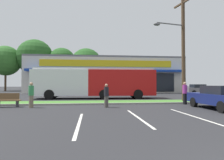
# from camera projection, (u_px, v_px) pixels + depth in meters

# --- Properties ---
(grass_median) EXTENTS (56.00, 2.20, 0.12)m
(grass_median) POSITION_uv_depth(u_px,v_px,m) (132.00, 102.00, 16.07)
(grass_median) COLOR #427A2D
(grass_median) RESTS_ON ground_plane
(curb_lip) EXTENTS (56.00, 0.24, 0.12)m
(curb_lip) POSITION_uv_depth(u_px,v_px,m) (135.00, 103.00, 14.86)
(curb_lip) COLOR gray
(curb_lip) RESTS_ON ground_plane
(parking_stripe_0) EXTENTS (0.12, 4.80, 0.01)m
(parking_stripe_0) POSITION_uv_depth(u_px,v_px,m) (79.00, 123.00, 7.64)
(parking_stripe_0) COLOR silver
(parking_stripe_0) RESTS_ON ground_plane
(parking_stripe_1) EXTENTS (0.12, 4.80, 0.01)m
(parking_stripe_1) POSITION_uv_depth(u_px,v_px,m) (138.00, 117.00, 8.95)
(parking_stripe_1) COLOR silver
(parking_stripe_1) RESTS_ON ground_plane
(parking_stripe_2) EXTENTS (0.12, 4.80, 0.01)m
(parking_stripe_2) POSITION_uv_depth(u_px,v_px,m) (191.00, 116.00, 9.47)
(parking_stripe_2) COLOR silver
(parking_stripe_2) RESTS_ON ground_plane
(storefront_building) EXTENTS (27.40, 12.26, 6.38)m
(storefront_building) POSITION_uv_depth(u_px,v_px,m) (105.00, 76.00, 37.39)
(storefront_building) COLOR beige
(storefront_building) RESTS_ON ground_plane
(tree_far_left) EXTENTS (6.87, 6.87, 10.38)m
(tree_far_left) POSITION_uv_depth(u_px,v_px,m) (6.00, 61.00, 44.44)
(tree_far_left) COLOR #473323
(tree_far_left) RESTS_ON ground_plane
(tree_left) EXTENTS (8.38, 8.38, 12.16)m
(tree_left) POSITION_uv_depth(u_px,v_px,m) (35.00, 57.00, 45.90)
(tree_left) COLOR #473323
(tree_left) RESTS_ON ground_plane
(tree_mid_left) EXTENTS (6.61, 6.61, 10.28)m
(tree_mid_left) POSITION_uv_depth(u_px,v_px,m) (62.00, 62.00, 46.48)
(tree_mid_left) COLOR #473323
(tree_mid_left) RESTS_ON ground_plane
(tree_mid) EXTENTS (7.50, 7.50, 10.08)m
(tree_mid) POSITION_uv_depth(u_px,v_px,m) (86.00, 64.00, 46.08)
(tree_mid) COLOR #473323
(tree_mid) RESTS_ON ground_plane
(utility_pole) EXTENTS (3.14, 2.38, 9.25)m
(utility_pole) POSITION_uv_depth(u_px,v_px,m) (182.00, 45.00, 16.67)
(utility_pole) COLOR #4C3826
(utility_pole) RESTS_ON ground_plane
(city_bus) EXTENTS (12.99, 2.92, 3.25)m
(city_bus) POSITION_uv_depth(u_px,v_px,m) (95.00, 82.00, 20.86)
(city_bus) COLOR #B71414
(city_bus) RESTS_ON ground_plane
(bus_stop_bench) EXTENTS (1.60, 0.45, 0.95)m
(bus_stop_bench) POSITION_uv_depth(u_px,v_px,m) (7.00, 100.00, 12.93)
(bus_stop_bench) COLOR brown
(bus_stop_bench) RESTS_ON ground_plane
(car_0) EXTENTS (4.23, 1.89, 1.52)m
(car_0) POSITION_uv_depth(u_px,v_px,m) (199.00, 89.00, 29.79)
(car_0) COLOR slate
(car_0) RESTS_ON ground_plane
(car_1) EXTENTS (1.90, 4.59, 1.46)m
(car_1) POSITION_uv_depth(u_px,v_px,m) (220.00, 97.00, 11.80)
(car_1) COLOR navy
(car_1) RESTS_ON ground_plane
(car_2) EXTENTS (4.54, 1.95, 1.46)m
(car_2) POSITION_uv_depth(u_px,v_px,m) (128.00, 90.00, 27.04)
(car_2) COLOR silver
(car_2) RESTS_ON ground_plane
(pedestrian_near_bench) EXTENTS (0.32, 0.32, 1.57)m
(pedestrian_near_bench) POSITION_uv_depth(u_px,v_px,m) (106.00, 96.00, 12.83)
(pedestrian_near_bench) COLOR #47423D
(pedestrian_near_bench) RESTS_ON ground_plane
(pedestrian_by_pole) EXTENTS (0.34, 0.34, 1.67)m
(pedestrian_by_pole) POSITION_uv_depth(u_px,v_px,m) (31.00, 95.00, 12.70)
(pedestrian_by_pole) COLOR #726651
(pedestrian_by_pole) RESTS_ON ground_plane
(pedestrian_mid) EXTENTS (0.35, 0.35, 1.72)m
(pedestrian_mid) POSITION_uv_depth(u_px,v_px,m) (185.00, 93.00, 14.78)
(pedestrian_mid) COLOR black
(pedestrian_mid) RESTS_ON ground_plane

